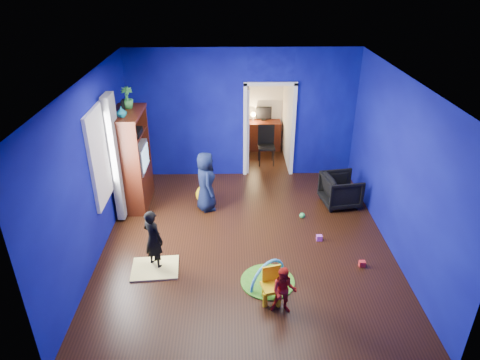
{
  "coord_description": "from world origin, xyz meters",
  "views": [
    {
      "loc": [
        -0.24,
        -6.28,
        4.48
      ],
      "look_at": [
        -0.1,
        0.4,
        1.04
      ],
      "focal_mm": 32.0,
      "sensor_mm": 36.0,
      "label": 1
    }
  ],
  "objects_px": {
    "armchair": "(341,190)",
    "child_navy": "(206,182)",
    "play_mat": "(268,281)",
    "child_black": "(153,239)",
    "tv_armoire": "(132,160)",
    "toddler_red": "(284,291)",
    "study_desk": "(264,135)",
    "vase": "(121,112)",
    "hopper_ball": "(205,194)",
    "crt_tv": "(134,158)",
    "kid_chair": "(272,288)",
    "folding_chair": "(266,146)"
  },
  "relations": [
    {
      "from": "child_black",
      "to": "toddler_red",
      "type": "height_order",
      "value": "child_black"
    },
    {
      "from": "child_black",
      "to": "crt_tv",
      "type": "bearing_deg",
      "value": -34.34
    },
    {
      "from": "tv_armoire",
      "to": "play_mat",
      "type": "xyz_separation_m",
      "value": [
        2.52,
        -2.52,
        -0.97
      ]
    },
    {
      "from": "toddler_red",
      "to": "study_desk",
      "type": "bearing_deg",
      "value": 97.01
    },
    {
      "from": "child_black",
      "to": "vase",
      "type": "relative_size",
      "value": 5.36
    },
    {
      "from": "vase",
      "to": "hopper_ball",
      "type": "xyz_separation_m",
      "value": [
        1.41,
        0.28,
        -1.87
      ]
    },
    {
      "from": "child_navy",
      "to": "toddler_red",
      "type": "height_order",
      "value": "child_navy"
    },
    {
      "from": "child_navy",
      "to": "hopper_ball",
      "type": "distance_m",
      "value": 0.5
    },
    {
      "from": "tv_armoire",
      "to": "crt_tv",
      "type": "distance_m",
      "value": 0.06
    },
    {
      "from": "armchair",
      "to": "vase",
      "type": "relative_size",
      "value": 3.72
    },
    {
      "from": "child_navy",
      "to": "play_mat",
      "type": "bearing_deg",
      "value": -168.53
    },
    {
      "from": "crt_tv",
      "to": "play_mat",
      "type": "xyz_separation_m",
      "value": [
        2.48,
        -2.52,
        -1.01
      ]
    },
    {
      "from": "child_navy",
      "to": "study_desk",
      "type": "distance_m",
      "value": 3.38
    },
    {
      "from": "armchair",
      "to": "child_navy",
      "type": "height_order",
      "value": "child_navy"
    },
    {
      "from": "child_black",
      "to": "play_mat",
      "type": "height_order",
      "value": "child_black"
    },
    {
      "from": "child_navy",
      "to": "tv_armoire",
      "type": "xyz_separation_m",
      "value": [
        -1.46,
        0.27,
        0.37
      ]
    },
    {
      "from": "crt_tv",
      "to": "hopper_ball",
      "type": "height_order",
      "value": "crt_tv"
    },
    {
      "from": "play_mat",
      "to": "kid_chair",
      "type": "bearing_deg",
      "value": -87.33
    },
    {
      "from": "crt_tv",
      "to": "study_desk",
      "type": "bearing_deg",
      "value": 45.38
    },
    {
      "from": "kid_chair",
      "to": "folding_chair",
      "type": "xyz_separation_m",
      "value": [
        0.28,
        4.8,
        0.21
      ]
    },
    {
      "from": "armchair",
      "to": "study_desk",
      "type": "height_order",
      "value": "study_desk"
    },
    {
      "from": "child_black",
      "to": "hopper_ball",
      "type": "height_order",
      "value": "child_black"
    },
    {
      "from": "study_desk",
      "to": "child_black",
      "type": "bearing_deg",
      "value": -113.33
    },
    {
      "from": "kid_chair",
      "to": "study_desk",
      "type": "height_order",
      "value": "study_desk"
    },
    {
      "from": "toddler_red",
      "to": "study_desk",
      "type": "xyz_separation_m",
      "value": [
        0.13,
        5.96,
        0.0
      ]
    },
    {
      "from": "armchair",
      "to": "play_mat",
      "type": "distance_m",
      "value": 2.92
    },
    {
      "from": "armchair",
      "to": "folding_chair",
      "type": "bearing_deg",
      "value": 25.27
    },
    {
      "from": "toddler_red",
      "to": "armchair",
      "type": "bearing_deg",
      "value": 71.72
    },
    {
      "from": "child_black",
      "to": "play_mat",
      "type": "bearing_deg",
      "value": -156.33
    },
    {
      "from": "tv_armoire",
      "to": "kid_chair",
      "type": "xyz_separation_m",
      "value": [
        2.54,
        -2.95,
        -0.73
      ]
    },
    {
      "from": "vase",
      "to": "kid_chair",
      "type": "height_order",
      "value": "vase"
    },
    {
      "from": "crt_tv",
      "to": "study_desk",
      "type": "distance_m",
      "value": 4.01
    },
    {
      "from": "play_mat",
      "to": "folding_chair",
      "type": "distance_m",
      "value": 4.41
    },
    {
      "from": "tv_armoire",
      "to": "study_desk",
      "type": "distance_m",
      "value": 4.03
    },
    {
      "from": "armchair",
      "to": "study_desk",
      "type": "bearing_deg",
      "value": 15.76
    },
    {
      "from": "child_navy",
      "to": "crt_tv",
      "type": "bearing_deg",
      "value": 65.58
    },
    {
      "from": "armchair",
      "to": "toddler_red",
      "type": "xyz_separation_m",
      "value": [
        -1.5,
        -2.99,
        0.04
      ]
    },
    {
      "from": "armchair",
      "to": "vase",
      "type": "distance_m",
      "value": 4.53
    },
    {
      "from": "tv_armoire",
      "to": "hopper_ball",
      "type": "distance_m",
      "value": 1.62
    },
    {
      "from": "child_black",
      "to": "child_navy",
      "type": "height_order",
      "value": "child_navy"
    },
    {
      "from": "toddler_red",
      "to": "tv_armoire",
      "type": "height_order",
      "value": "tv_armoire"
    },
    {
      "from": "crt_tv",
      "to": "toddler_red",
      "type": "bearing_deg",
      "value": -49.89
    },
    {
      "from": "armchair",
      "to": "child_navy",
      "type": "xyz_separation_m",
      "value": [
        -2.72,
        -0.12,
        0.28
      ]
    },
    {
      "from": "child_black",
      "to": "kid_chair",
      "type": "distance_m",
      "value": 2.04
    },
    {
      "from": "kid_chair",
      "to": "play_mat",
      "type": "bearing_deg",
      "value": 78.45
    },
    {
      "from": "hopper_ball",
      "to": "play_mat",
      "type": "bearing_deg",
      "value": -66.11
    },
    {
      "from": "armchair",
      "to": "child_navy",
      "type": "bearing_deg",
      "value": 83.54
    },
    {
      "from": "crt_tv",
      "to": "play_mat",
      "type": "bearing_deg",
      "value": -45.49
    },
    {
      "from": "crt_tv",
      "to": "folding_chair",
      "type": "relative_size",
      "value": 0.76
    },
    {
      "from": "armchair",
      "to": "child_black",
      "type": "relative_size",
      "value": 0.69
    }
  ]
}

